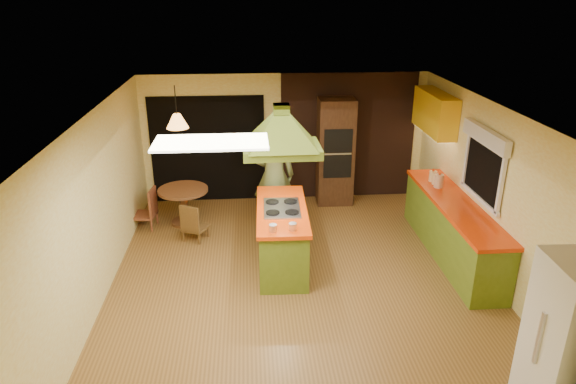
{
  "coord_description": "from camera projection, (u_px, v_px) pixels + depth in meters",
  "views": [
    {
      "loc": [
        -0.7,
        -6.44,
        4.01
      ],
      "look_at": [
        -0.14,
        0.65,
        1.15
      ],
      "focal_mm": 32.0,
      "sensor_mm": 36.0,
      "label": 1
    }
  ],
  "objects": [
    {
      "name": "ground",
      "position": [
        301.0,
        281.0,
        7.5
      ],
      "size": [
        6.5,
        6.5,
        0.0
      ],
      "primitive_type": "plane",
      "color": "olive",
      "rests_on": "ground"
    },
    {
      "name": "room_walls",
      "position": [
        302.0,
        203.0,
        7.04
      ],
      "size": [
        5.5,
        6.5,
        6.5
      ],
      "color": "#FFF8B6",
      "rests_on": "ground"
    },
    {
      "name": "ceiling_plane",
      "position": [
        303.0,
        113.0,
        6.57
      ],
      "size": [
        6.5,
        6.5,
        0.0
      ],
      "primitive_type": "plane",
      "rotation": [
        3.14,
        0.0,
        0.0
      ],
      "color": "silver",
      "rests_on": "room_walls"
    },
    {
      "name": "brick_panel",
      "position": [
        348.0,
        137.0,
        10.11
      ],
      "size": [
        2.64,
        0.03,
        2.5
      ],
      "primitive_type": "cube",
      "color": "#381E14",
      "rests_on": "ground"
    },
    {
      "name": "nook_opening",
      "position": [
        208.0,
        150.0,
        9.99
      ],
      "size": [
        2.2,
        0.03,
        2.1
      ],
      "primitive_type": "cube",
      "color": "black",
      "rests_on": "ground"
    },
    {
      "name": "right_counter",
      "position": [
        452.0,
        229.0,
        8.06
      ],
      "size": [
        0.62,
        3.05,
        0.92
      ],
      "color": "olive",
      "rests_on": "ground"
    },
    {
      "name": "upper_cabinets",
      "position": [
        435.0,
        112.0,
        9.0
      ],
      "size": [
        0.34,
        1.4,
        0.7
      ],
      "primitive_type": "cube",
      "color": "yellow",
      "rests_on": "room_walls"
    },
    {
      "name": "window_right",
      "position": [
        485.0,
        153.0,
        7.41
      ],
      "size": [
        0.12,
        1.35,
        1.06
      ],
      "color": "black",
      "rests_on": "room_walls"
    },
    {
      "name": "fluor_panel",
      "position": [
        211.0,
        142.0,
        5.39
      ],
      "size": [
        1.2,
        0.6,
        0.03
      ],
      "primitive_type": "cube",
      "color": "white",
      "rests_on": "ceiling_plane"
    },
    {
      "name": "kitchen_island",
      "position": [
        282.0,
        236.0,
        7.82
      ],
      "size": [
        0.8,
        1.88,
        0.94
      ],
      "rotation": [
        0.0,
        0.0,
        -0.03
      ],
      "color": "olive",
      "rests_on": "ground"
    },
    {
      "name": "range_hood",
      "position": [
        281.0,
        122.0,
        7.16
      ],
      "size": [
        1.11,
        0.8,
        0.8
      ],
      "rotation": [
        0.0,
        0.0,
        0.01
      ],
      "color": "#576B1A",
      "rests_on": "ceiling_plane"
    },
    {
      "name": "man",
      "position": [
        274.0,
        176.0,
        8.81
      ],
      "size": [
        0.73,
        0.49,
        1.97
      ],
      "primitive_type": "imported",
      "rotation": [
        0.0,
        0.0,
        3.17
      ],
      "color": "#546033",
      "rests_on": "ground"
    },
    {
      "name": "wall_oven",
      "position": [
        335.0,
        152.0,
        9.91
      ],
      "size": [
        0.69,
        0.61,
        2.07
      ],
      "rotation": [
        0.0,
        0.0,
        -0.01
      ],
      "color": "#482A17",
      "rests_on": "ground"
    },
    {
      "name": "dining_table",
      "position": [
        184.0,
        199.0,
        9.17
      ],
      "size": [
        0.89,
        0.89,
        0.67
      ],
      "rotation": [
        0.0,
        0.0,
        -0.01
      ],
      "color": "brown",
      "rests_on": "ground"
    },
    {
      "name": "chair_left",
      "position": [
        144.0,
        208.0,
        9.06
      ],
      "size": [
        0.45,
        0.45,
        0.73
      ],
      "primitive_type": null,
      "rotation": [
        0.0,
        0.0,
        -1.71
      ],
      "color": "brown",
      "rests_on": "ground"
    },
    {
      "name": "chair_near",
      "position": [
        195.0,
        221.0,
        8.63
      ],
      "size": [
        0.49,
        0.49,
        0.67
      ],
      "primitive_type": null,
      "rotation": [
        0.0,
        0.0,
        2.69
      ],
      "color": "brown",
      "rests_on": "ground"
    },
    {
      "name": "pendant_lamp",
      "position": [
        177.0,
        121.0,
        8.63
      ],
      "size": [
        0.44,
        0.44,
        0.24
      ],
      "primitive_type": "cone",
      "rotation": [
        0.0,
        0.0,
        -0.2
      ],
      "color": "#FF9E3F",
      "rests_on": "ceiling_plane"
    },
    {
      "name": "canister_large",
      "position": [
        439.0,
        181.0,
        8.44
      ],
      "size": [
        0.17,
        0.17,
        0.22
      ],
      "primitive_type": "cylinder",
      "rotation": [
        0.0,
        0.0,
        0.13
      ],
      "color": "beige",
      "rests_on": "right_counter"
    },
    {
      "name": "canister_medium",
      "position": [
        433.0,
        176.0,
        8.71
      ],
      "size": [
        0.13,
        0.13,
        0.18
      ],
      "primitive_type": "cylinder",
      "rotation": [
        0.0,
        0.0,
        -0.03
      ],
      "color": "beige",
      "rests_on": "right_counter"
    },
    {
      "name": "canister_small",
      "position": [
        436.0,
        180.0,
        8.59
      ],
      "size": [
        0.14,
        0.14,
        0.15
      ],
      "primitive_type": "cylinder",
      "rotation": [
        0.0,
        0.0,
        0.28
      ],
      "color": "#F7EDC6",
      "rests_on": "right_counter"
    }
  ]
}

